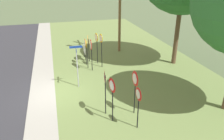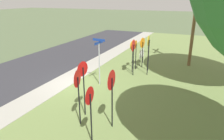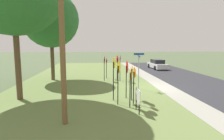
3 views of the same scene
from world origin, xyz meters
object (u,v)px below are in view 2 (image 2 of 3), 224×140
(stop_sign_far_left, at_px, (149,46))
(yield_sign_far_left, at_px, (90,102))
(stop_sign_near_left, at_px, (136,49))
(yield_sign_near_right, at_px, (83,76))
(notice_board, at_px, (142,54))
(yield_sign_near_left, at_px, (111,85))
(utility_pole, at_px, (193,10))
(yield_sign_far_right, at_px, (78,84))
(street_name_post, at_px, (99,58))
(stop_sign_far_center, at_px, (142,46))
(stop_sign_far_right, at_px, (148,47))
(stop_sign_center_tall, at_px, (133,49))
(stop_sign_near_right, at_px, (132,50))

(stop_sign_far_left, bearing_deg, yield_sign_far_left, -7.46)
(stop_sign_near_left, relative_size, yield_sign_near_right, 0.86)
(stop_sign_near_left, xyz_separation_m, notice_board, (-1.39, 0.09, -0.75))
(yield_sign_near_left, distance_m, utility_pole, 10.64)
(yield_sign_far_right, bearing_deg, street_name_post, -174.70)
(stop_sign_far_center, xyz_separation_m, yield_sign_far_right, (8.55, -0.28, 0.14))
(stop_sign_far_center, distance_m, yield_sign_far_left, 9.43)
(stop_sign_far_right, relative_size, stop_sign_center_tall, 1.10)
(stop_sign_near_right, xyz_separation_m, stop_sign_far_left, (-0.79, 0.96, 0.24))
(street_name_post, height_order, notice_board, street_name_post)
(stop_sign_far_center, distance_m, yield_sign_near_right, 7.84)
(stop_sign_center_tall, height_order, yield_sign_near_right, yield_sign_near_right)
(yield_sign_near_left, relative_size, utility_pole, 0.32)
(stop_sign_far_right, height_order, yield_sign_far_right, stop_sign_far_right)
(stop_sign_far_center, xyz_separation_m, yield_sign_near_left, (8.17, 1.05, 0.19))
(stop_sign_far_right, distance_m, yield_sign_near_right, 6.49)
(stop_sign_far_left, height_order, yield_sign_near_right, stop_sign_far_left)
(yield_sign_near_right, height_order, yield_sign_far_right, yield_sign_near_right)
(stop_sign_center_tall, bearing_deg, yield_sign_near_left, 10.39)
(stop_sign_far_left, relative_size, utility_pole, 0.33)
(stop_sign_near_left, height_order, yield_sign_far_left, yield_sign_far_left)
(stop_sign_near_left, bearing_deg, stop_sign_near_right, -2.78)
(stop_sign_far_left, bearing_deg, yield_sign_near_right, -16.91)
(stop_sign_far_center, relative_size, yield_sign_near_left, 0.92)
(stop_sign_far_left, distance_m, yield_sign_near_left, 7.62)
(stop_sign_far_right, height_order, utility_pole, utility_pole)
(yield_sign_near_right, relative_size, yield_sign_far_left, 1.14)
(stop_sign_far_right, xyz_separation_m, yield_sign_near_right, (6.37, -1.27, -0.07))
(stop_sign_center_tall, xyz_separation_m, yield_sign_near_right, (5.92, -0.37, 0.08))
(stop_sign_far_left, bearing_deg, stop_sign_far_center, -140.69)
(stop_sign_far_left, bearing_deg, stop_sign_far_right, 3.25)
(stop_sign_far_left, relative_size, yield_sign_far_right, 1.06)
(stop_sign_center_tall, bearing_deg, stop_sign_far_left, 151.59)
(street_name_post, distance_m, notice_board, 5.31)
(yield_sign_far_left, bearing_deg, stop_sign_far_right, 177.10)
(stop_sign_near_right, relative_size, notice_board, 1.84)
(stop_sign_far_left, xyz_separation_m, stop_sign_center_tall, (1.33, -0.72, -0.05))
(yield_sign_near_right, bearing_deg, street_name_post, -153.61)
(utility_pole, bearing_deg, stop_sign_far_left, -45.53)
(yield_sign_near_right, distance_m, notice_board, 8.66)
(stop_sign_far_center, height_order, utility_pole, utility_pole)
(stop_sign_far_right, xyz_separation_m, notice_board, (-2.22, -1.04, -1.15))
(stop_sign_far_left, xyz_separation_m, yield_sign_far_right, (7.98, -0.90, -0.04))
(stop_sign_near_left, xyz_separation_m, stop_sign_center_tall, (1.28, 0.23, 0.25))
(stop_sign_near_left, bearing_deg, yield_sign_near_left, 8.83)
(stop_sign_far_right, xyz_separation_m, utility_pole, (-3.41, 2.39, 2.33))
(stop_sign_near_left, height_order, yield_sign_near_left, yield_sign_near_left)
(stop_sign_near_left, bearing_deg, street_name_post, -18.55)
(stop_sign_near_right, distance_m, notice_board, 2.28)
(stop_sign_far_center, height_order, yield_sign_near_right, yield_sign_near_right)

